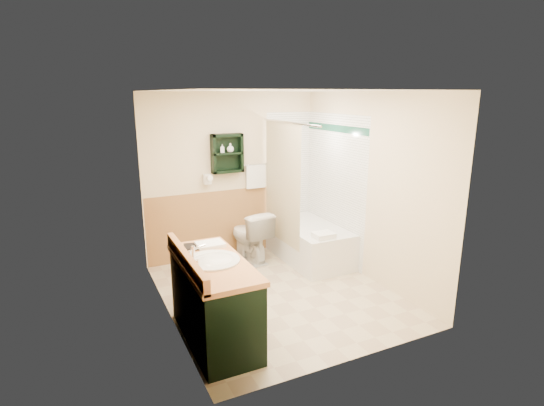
% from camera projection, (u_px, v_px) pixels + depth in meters
% --- Properties ---
extents(floor, '(3.00, 3.00, 0.00)m').
position_uv_depth(floor, '(277.00, 293.00, 5.19)').
color(floor, '#C4B38F').
rests_on(floor, ground).
extents(back_wall, '(2.60, 0.04, 2.40)m').
position_uv_depth(back_wall, '(232.00, 176.00, 6.21)').
color(back_wall, '#FFF1C7').
rests_on(back_wall, ground).
extents(left_wall, '(0.04, 3.00, 2.40)m').
position_uv_depth(left_wall, '(162.00, 211.00, 4.33)').
color(left_wall, '#FFF1C7').
rests_on(left_wall, ground).
extents(right_wall, '(0.04, 3.00, 2.40)m').
position_uv_depth(right_wall, '(370.00, 187.00, 5.44)').
color(right_wall, '#FFF1C7').
rests_on(right_wall, ground).
extents(ceiling, '(2.60, 3.00, 0.04)m').
position_uv_depth(ceiling, '(278.00, 89.00, 4.58)').
color(ceiling, white).
rests_on(ceiling, back_wall).
extents(wainscot_left, '(2.98, 2.98, 1.00)m').
position_uv_depth(wainscot_left, '(170.00, 274.00, 4.52)').
color(wainscot_left, '#AF7447').
rests_on(wainscot_left, left_wall).
extents(wainscot_back, '(2.58, 2.58, 1.00)m').
position_uv_depth(wainscot_back, '(234.00, 222.00, 6.36)').
color(wainscot_back, '#AF7447').
rests_on(wainscot_back, back_wall).
extents(mirror_frame, '(1.30, 1.30, 1.00)m').
position_uv_depth(mirror_frame, '(178.00, 193.00, 3.80)').
color(mirror_frame, brown).
rests_on(mirror_frame, left_wall).
extents(mirror_glass, '(1.20, 1.20, 0.90)m').
position_uv_depth(mirror_glass, '(179.00, 193.00, 3.80)').
color(mirror_glass, white).
rests_on(mirror_glass, left_wall).
extents(tile_right, '(1.50, 1.50, 2.10)m').
position_uv_depth(tile_right, '(334.00, 188.00, 6.12)').
color(tile_right, white).
rests_on(tile_right, right_wall).
extents(tile_back, '(0.95, 0.95, 2.10)m').
position_uv_depth(tile_back, '(294.00, 180.00, 6.64)').
color(tile_back, white).
rests_on(tile_back, back_wall).
extents(tile_accent, '(1.50, 1.50, 0.10)m').
position_uv_depth(tile_accent, '(335.00, 128.00, 5.90)').
color(tile_accent, '#144634').
rests_on(tile_accent, right_wall).
extents(wall_shelf, '(0.45, 0.15, 0.55)m').
position_uv_depth(wall_shelf, '(227.00, 153.00, 5.98)').
color(wall_shelf, black).
rests_on(wall_shelf, back_wall).
extents(hair_dryer, '(0.10, 0.24, 0.18)m').
position_uv_depth(hair_dryer, '(207.00, 179.00, 5.97)').
color(hair_dryer, white).
rests_on(hair_dryer, back_wall).
extents(towel_bar, '(0.40, 0.06, 0.40)m').
position_uv_depth(towel_bar, '(255.00, 165.00, 6.26)').
color(towel_bar, white).
rests_on(towel_bar, back_wall).
extents(curtain_rod, '(0.03, 1.60, 0.03)m').
position_uv_depth(curtain_rod, '(289.00, 123.00, 5.56)').
color(curtain_rod, silver).
rests_on(curtain_rod, back_wall).
extents(shower_curtain, '(1.05, 1.05, 1.70)m').
position_uv_depth(shower_curtain, '(282.00, 183.00, 5.93)').
color(shower_curtain, beige).
rests_on(shower_curtain, curtain_rod).
extents(vanity, '(0.59, 1.30, 0.83)m').
position_uv_depth(vanity, '(214.00, 301.00, 4.12)').
color(vanity, black).
rests_on(vanity, ground).
extents(bathtub, '(0.78, 1.50, 0.52)m').
position_uv_depth(bathtub, '(308.00, 241.00, 6.24)').
color(bathtub, silver).
rests_on(bathtub, ground).
extents(toilet, '(0.53, 0.81, 0.74)m').
position_uv_depth(toilet, '(250.00, 236.00, 6.13)').
color(toilet, silver).
rests_on(toilet, ground).
extents(counter_towel, '(0.28, 0.22, 0.04)m').
position_uv_depth(counter_towel, '(210.00, 244.00, 4.40)').
color(counter_towel, white).
rests_on(counter_towel, vanity).
extents(vanity_book, '(0.15, 0.06, 0.20)m').
position_uv_depth(vanity_book, '(183.00, 239.00, 4.33)').
color(vanity_book, black).
rests_on(vanity_book, vanity).
extents(tub_towel, '(0.27, 0.22, 0.07)m').
position_uv_depth(tub_towel, '(323.00, 235.00, 5.59)').
color(tub_towel, white).
rests_on(tub_towel, bathtub).
extents(soap_bottle_a, '(0.09, 0.13, 0.05)m').
position_uv_depth(soap_bottle_a, '(222.00, 151.00, 5.94)').
color(soap_bottle_a, silver).
rests_on(soap_bottle_a, wall_shelf).
extents(soap_bottle_b, '(0.13, 0.15, 0.10)m').
position_uv_depth(soap_bottle_b, '(230.00, 149.00, 5.98)').
color(soap_bottle_b, silver).
rests_on(soap_bottle_b, wall_shelf).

